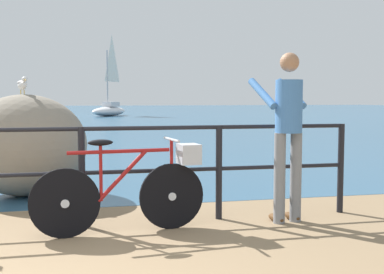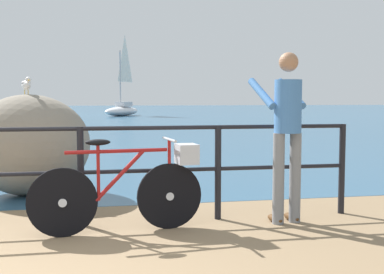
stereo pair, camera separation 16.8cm
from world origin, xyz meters
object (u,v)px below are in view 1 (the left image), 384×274
bicycle (135,185)px  person_at_railing (287,129)px  breakwater_boulder_main (26,145)px  sailboat (109,107)px  seagull (22,84)px

bicycle → person_at_railing: 1.69m
breakwater_boulder_main → sailboat: size_ratio=0.26×
seagull → bicycle: bearing=10.5°
seagull → sailboat: bearing=155.1°
breakwater_boulder_main → sailboat: 30.74m
bicycle → sailboat: size_ratio=0.27×
bicycle → sailboat: (1.41, 32.75, 0.24)m
seagull → sailboat: (2.68, 30.58, -0.79)m
person_at_railing → breakwater_boulder_main: (-2.85, 2.07, -0.31)m
seagull → sailboat: sailboat is taller
sailboat → seagull: bearing=27.4°
person_at_railing → sailboat: 32.70m
seagull → breakwater_boulder_main: bearing=9.0°
bicycle → sailboat: bearing=81.1°
bicycle → breakwater_boulder_main: bearing=114.0°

